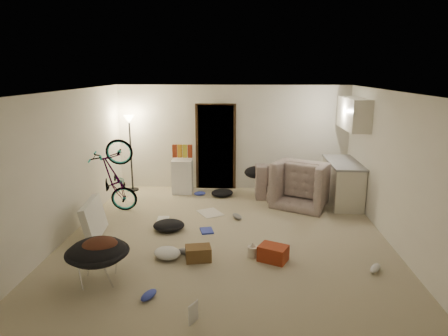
# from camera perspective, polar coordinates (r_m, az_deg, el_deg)

# --- Properties ---
(floor) EXTENTS (5.50, 6.00, 0.02)m
(floor) POSITION_cam_1_polar(r_m,az_deg,el_deg) (7.08, 0.34, -9.82)
(floor) COLOR tan
(floor) RESTS_ON ground
(ceiling) EXTENTS (5.50, 6.00, 0.02)m
(ceiling) POSITION_cam_1_polar(r_m,az_deg,el_deg) (6.50, 0.37, 10.99)
(ceiling) COLOR white
(ceiling) RESTS_ON wall_back
(wall_back) EXTENTS (5.50, 0.02, 2.50)m
(wall_back) POSITION_cam_1_polar(r_m,az_deg,el_deg) (9.63, 1.22, 4.35)
(wall_back) COLOR white
(wall_back) RESTS_ON floor
(wall_front) EXTENTS (5.50, 0.02, 2.50)m
(wall_front) POSITION_cam_1_polar(r_m,az_deg,el_deg) (3.83, -1.86, -10.54)
(wall_front) COLOR white
(wall_front) RESTS_ON floor
(wall_left) EXTENTS (0.02, 6.00, 2.50)m
(wall_left) POSITION_cam_1_polar(r_m,az_deg,el_deg) (7.35, -21.68, 0.40)
(wall_left) COLOR white
(wall_left) RESTS_ON floor
(wall_right) EXTENTS (0.02, 6.00, 2.50)m
(wall_right) POSITION_cam_1_polar(r_m,az_deg,el_deg) (7.11, 23.17, -0.17)
(wall_right) COLOR white
(wall_right) RESTS_ON floor
(doorway) EXTENTS (0.85, 0.10, 2.04)m
(doorway) POSITION_cam_1_polar(r_m,az_deg,el_deg) (9.65, -1.17, 2.99)
(doorway) COLOR black
(doorway) RESTS_ON floor
(door_trim) EXTENTS (0.97, 0.04, 2.10)m
(door_trim) POSITION_cam_1_polar(r_m,az_deg,el_deg) (9.62, -1.18, 2.95)
(door_trim) COLOR #322111
(door_trim) RESTS_ON floor
(floor_lamp) EXTENTS (0.28, 0.28, 1.81)m
(floor_lamp) POSITION_cam_1_polar(r_m,az_deg,el_deg) (9.65, -13.29, 4.35)
(floor_lamp) COLOR black
(floor_lamp) RESTS_ON floor
(kitchen_counter) EXTENTS (0.60, 1.50, 0.88)m
(kitchen_counter) POSITION_cam_1_polar(r_m,az_deg,el_deg) (9.07, 16.52, -2.07)
(kitchen_counter) COLOR beige
(kitchen_counter) RESTS_ON floor
(counter_top) EXTENTS (0.64, 1.54, 0.04)m
(counter_top) POSITION_cam_1_polar(r_m,az_deg,el_deg) (8.96, 16.72, 0.76)
(counter_top) COLOR gray
(counter_top) RESTS_ON kitchen_counter
(kitchen_uppers) EXTENTS (0.38, 1.40, 0.65)m
(kitchen_uppers) POSITION_cam_1_polar(r_m,az_deg,el_deg) (8.82, 18.02, 7.41)
(kitchen_uppers) COLOR beige
(kitchen_uppers) RESTS_ON wall_right
(sofa) EXTENTS (2.02, 0.88, 0.58)m
(sofa) POSITION_cam_1_polar(r_m,az_deg,el_deg) (9.37, 10.46, -2.18)
(sofa) COLOR #3D453C
(sofa) RESTS_ON floor
(armchair) EXTENTS (1.43, 1.37, 0.72)m
(armchair) POSITION_cam_1_polar(r_m,az_deg,el_deg) (8.82, 11.59, -2.74)
(armchair) COLOR #3D453C
(armchair) RESTS_ON floor
(bicycle) EXTENTS (1.62, 0.82, 0.90)m
(bicycle) POSITION_cam_1_polar(r_m,az_deg,el_deg) (8.38, -15.21, -3.47)
(bicycle) COLOR black
(bicycle) RESTS_ON floor
(book_asset) EXTENTS (0.31, 0.28, 0.02)m
(book_asset) POSITION_cam_1_polar(r_m,az_deg,el_deg) (4.88, -5.05, -21.55)
(book_asset) COLOR maroon
(book_asset) RESTS_ON floor
(mini_fridge) EXTENTS (0.49, 0.49, 0.79)m
(mini_fridge) POSITION_cam_1_polar(r_m,az_deg,el_deg) (9.47, -5.94, -1.16)
(mini_fridge) COLOR white
(mini_fridge) RESTS_ON floor
(snack_box_0) EXTENTS (0.10, 0.07, 0.30)m
(snack_box_0) POSITION_cam_1_polar(r_m,az_deg,el_deg) (9.36, -7.06, 2.42)
(snack_box_0) COLOR maroon
(snack_box_0) RESTS_ON mini_fridge
(snack_box_1) EXTENTS (0.10, 0.07, 0.30)m
(snack_box_1) POSITION_cam_1_polar(r_m,az_deg,el_deg) (9.34, -6.34, 2.42)
(snack_box_1) COLOR orange
(snack_box_1) RESTS_ON mini_fridge
(snack_box_2) EXTENTS (0.10, 0.08, 0.30)m
(snack_box_2) POSITION_cam_1_polar(r_m,az_deg,el_deg) (9.32, -5.61, 2.41)
(snack_box_2) COLOR gold
(snack_box_2) RESTS_ON mini_fridge
(snack_box_3) EXTENTS (0.10, 0.07, 0.30)m
(snack_box_3) POSITION_cam_1_polar(r_m,az_deg,el_deg) (9.31, -4.88, 2.41)
(snack_box_3) COLOR maroon
(snack_box_3) RESTS_ON mini_fridge
(saucer_chair) EXTENTS (0.85, 0.85, 0.61)m
(saucer_chair) POSITION_cam_1_polar(r_m,az_deg,el_deg) (5.80, -17.57, -12.07)
(saucer_chair) COLOR silver
(saucer_chair) RESTS_ON floor
(hoodie) EXTENTS (0.61, 0.57, 0.22)m
(hoodie) POSITION_cam_1_polar(r_m,az_deg,el_deg) (5.68, -17.34, -10.51)
(hoodie) COLOR #4B2619
(hoodie) RESTS_ON saucer_chair
(sofa_drape) EXTENTS (0.57, 0.47, 0.28)m
(sofa_drape) POSITION_cam_1_polar(r_m,az_deg,el_deg) (9.23, 4.66, -0.62)
(sofa_drape) COLOR black
(sofa_drape) RESTS_ON sofa
(tv_box) EXTENTS (0.35, 0.99, 0.65)m
(tv_box) POSITION_cam_1_polar(r_m,az_deg,el_deg) (7.33, -18.09, -6.92)
(tv_box) COLOR silver
(tv_box) RESTS_ON floor
(drink_case_a) EXTENTS (0.43, 0.34, 0.22)m
(drink_case_a) POSITION_cam_1_polar(r_m,az_deg,el_deg) (6.24, -3.70, -12.07)
(drink_case_a) COLOR brown
(drink_case_a) RESTS_ON floor
(drink_case_b) EXTENTS (0.51, 0.45, 0.24)m
(drink_case_b) POSITION_cam_1_polar(r_m,az_deg,el_deg) (6.25, 7.04, -11.99)
(drink_case_b) COLOR maroon
(drink_case_b) RESTS_ON floor
(juicer) EXTENTS (0.17, 0.17, 0.24)m
(juicer) POSITION_cam_1_polar(r_m,az_deg,el_deg) (6.35, 4.14, -11.73)
(juicer) COLOR beige
(juicer) RESTS_ON floor
(newspaper) EXTENTS (0.62, 0.66, 0.01)m
(newspaper) POSITION_cam_1_polar(r_m,az_deg,el_deg) (8.18, -1.99, -6.42)
(newspaper) COLOR silver
(newspaper) RESTS_ON floor
(book_blue) EXTENTS (0.28, 0.34, 0.03)m
(book_blue) POSITION_cam_1_polar(r_m,az_deg,el_deg) (7.29, -2.49, -8.94)
(book_blue) COLOR #3240B5
(book_blue) RESTS_ON floor
(book_white) EXTENTS (0.24, 0.30, 0.03)m
(book_white) POSITION_cam_1_polar(r_m,az_deg,el_deg) (7.91, -8.70, -7.21)
(book_white) COLOR silver
(book_white) RESTS_ON floor
(shoe_0) EXTENTS (0.29, 0.17, 0.10)m
(shoe_0) POSITION_cam_1_polar(r_m,az_deg,el_deg) (9.28, -3.48, -3.65)
(shoe_0) COLOR #3240B5
(shoe_0) RESTS_ON floor
(shoe_1) EXTENTS (0.25, 0.30, 0.11)m
(shoe_1) POSITION_cam_1_polar(r_m,az_deg,el_deg) (7.84, 1.89, -6.94)
(shoe_1) COLOR slate
(shoe_1) RESTS_ON floor
(shoe_2) EXTENTS (0.23, 0.30, 0.10)m
(shoe_2) POSITION_cam_1_polar(r_m,az_deg,el_deg) (5.40, -10.70, -17.40)
(shoe_2) COLOR #3240B5
(shoe_2) RESTS_ON floor
(shoe_3) EXTENTS (0.30, 0.17, 0.10)m
(shoe_3) POSITION_cam_1_polar(r_m,az_deg,el_deg) (6.45, -5.48, -11.79)
(shoe_3) COLOR slate
(shoe_3) RESTS_ON floor
(shoe_4) EXTENTS (0.25, 0.29, 0.10)m
(shoe_4) POSITION_cam_1_polar(r_m,az_deg,el_deg) (6.32, 20.79, -13.23)
(shoe_4) COLOR white
(shoe_4) RESTS_ON floor
(clothes_lump_a) EXTENTS (0.62, 0.54, 0.18)m
(clothes_lump_a) POSITION_cam_1_polar(r_m,az_deg,el_deg) (7.38, -7.89, -8.11)
(clothes_lump_a) COLOR black
(clothes_lump_a) RESTS_ON floor
(clothes_lump_b) EXTENTS (0.65, 0.62, 0.15)m
(clothes_lump_b) POSITION_cam_1_polar(r_m,az_deg,el_deg) (9.23, -0.25, -3.56)
(clothes_lump_b) COLOR black
(clothes_lump_b) RESTS_ON floor
(clothes_lump_c) EXTENTS (0.60, 0.59, 0.14)m
(clothes_lump_c) POSITION_cam_1_polar(r_m,az_deg,el_deg) (6.39, -8.11, -11.92)
(clothes_lump_c) COLOR silver
(clothes_lump_c) RESTS_ON floor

